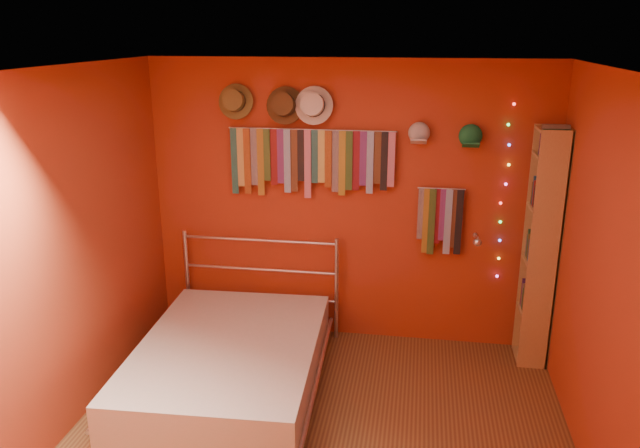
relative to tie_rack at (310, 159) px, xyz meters
The scene contains 15 objects.
back_wall 0.53m from the tie_rack, 11.36° to the left, with size 3.50×0.02×2.50m, color #A32F1A.
right_wall 2.70m from the tie_rack, 39.07° to the right, with size 0.02×3.50×2.50m, color #A32F1A.
left_wall 2.24m from the tie_rack, 130.23° to the right, with size 0.02×3.50×2.50m, color #A32F1A.
ceiling 1.91m from the tie_rack, 79.08° to the right, with size 3.50×3.50×0.02m, color white.
tie_rack is the anchor object (origin of this frame).
small_tie_rack 1.23m from the tie_rack, ahead, with size 0.40×0.03×0.59m.
fedora_olive 0.80m from the tie_rack, behind, with size 0.30×0.16×0.30m.
fedora_brown 0.50m from the tie_rack, behind, with size 0.32×0.17×0.32m.
fedora_white 0.46m from the tie_rack, 41.89° to the right, with size 0.32×0.18×0.32m.
cap_white 0.95m from the tie_rack, ahead, with size 0.18×0.23×0.18m.
cap_green 1.35m from the tie_rack, ahead, with size 0.19×0.23×0.19m.
fairy_lights 1.66m from the tie_rack, ahead, with size 0.06×0.02×1.50m.
reading_lamp 1.57m from the tie_rack, ahead, with size 0.07×0.30×0.09m.
bookshelf 2.09m from the tie_rack, ahead, with size 0.25×0.34×2.00m.
bed 1.83m from the tie_rack, 113.85° to the right, with size 1.52×2.01×0.96m.
Camera 1 is at (0.61, -3.50, 2.72)m, focal length 35.00 mm.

